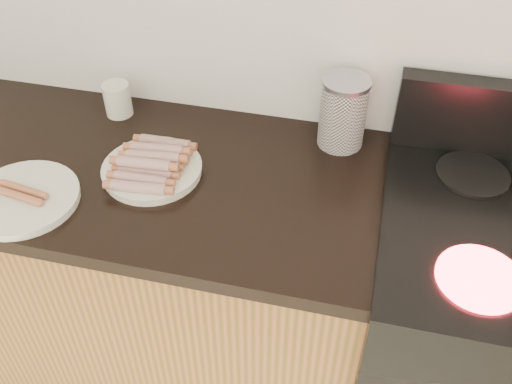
% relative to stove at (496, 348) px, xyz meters
% --- Properties ---
extents(cabinet_base, '(2.20, 0.59, 0.86)m').
position_rel_stove_xyz_m(cabinet_base, '(-1.48, 0.01, -0.03)').
color(cabinet_base, '#A86333').
rests_on(cabinet_base, floor).
extents(stove, '(0.76, 0.65, 0.91)m').
position_rel_stove_xyz_m(stove, '(0.00, 0.00, 0.00)').
color(stove, black).
rests_on(stove, floor).
extents(burner_near_left, '(0.18, 0.18, 0.01)m').
position_rel_stove_xyz_m(burner_near_left, '(-0.17, -0.17, 0.46)').
color(burner_near_left, '#FF1E2D').
rests_on(burner_near_left, stove).
extents(burner_far_left, '(0.18, 0.18, 0.01)m').
position_rel_stove_xyz_m(burner_far_left, '(-0.17, 0.17, 0.46)').
color(burner_far_left, black).
rests_on(burner_far_left, stove).
extents(main_plate, '(0.29, 0.29, 0.02)m').
position_rel_stove_xyz_m(main_plate, '(-0.96, 0.01, 0.45)').
color(main_plate, white).
rests_on(main_plate, counter_slab).
extents(side_plate, '(0.32, 0.32, 0.02)m').
position_rel_stove_xyz_m(side_plate, '(-1.22, -0.17, 0.45)').
color(side_plate, white).
rests_on(side_plate, counter_slab).
extents(hotdog_pile, '(0.13, 0.22, 0.05)m').
position_rel_stove_xyz_m(hotdog_pile, '(-0.96, 0.01, 0.48)').
color(hotdog_pile, maroon).
rests_on(hotdog_pile, main_plate).
extents(plain_sausages, '(0.12, 0.06, 0.02)m').
position_rel_stove_xyz_m(plain_sausages, '(-1.22, -0.17, 0.47)').
color(plain_sausages, '#B95E2C').
rests_on(plain_sausages, side_plate).
extents(canister, '(0.13, 0.13, 0.19)m').
position_rel_stove_xyz_m(canister, '(-0.51, 0.24, 0.54)').
color(canister, silver).
rests_on(canister, counter_slab).
extents(mug, '(0.09, 0.09, 0.10)m').
position_rel_stove_xyz_m(mug, '(-1.15, 0.24, 0.49)').
color(mug, white).
rests_on(mug, counter_slab).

